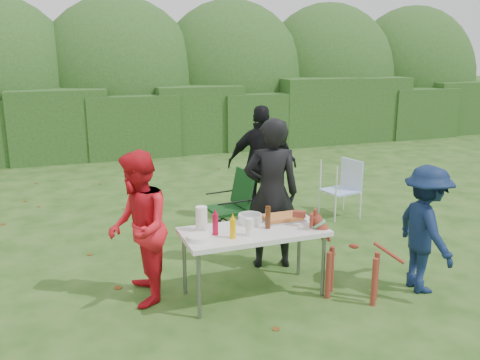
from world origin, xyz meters
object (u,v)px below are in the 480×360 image
object	(u,v)px
lawn_chair	(340,188)
ketchup_bottle	(215,224)
mustard_bottle	(233,229)
paper_towel_roll	(201,219)
folding_table	(254,234)
person_black_puffy	(262,164)
person_cook	(271,194)
dog	(353,259)
camping_chair	(229,205)
beer_bottle	(268,217)
person_red_jacket	(138,228)
child	(425,229)

from	to	relation	value
lawn_chair	ketchup_bottle	world-z (taller)	ketchup_bottle
mustard_bottle	paper_towel_roll	size ratio (longest dim) A/B	0.77
mustard_bottle	ketchup_bottle	bearing A→B (deg)	131.70
folding_table	person_black_puffy	size ratio (longest dim) A/B	0.85
person_cook	dog	xyz separation A→B (m)	(0.46, -1.09, -0.46)
paper_towel_roll	mustard_bottle	bearing A→B (deg)	-53.38
person_cook	lawn_chair	bearing A→B (deg)	-128.11
dog	camping_chair	size ratio (longest dim) A/B	0.98
lawn_chair	mustard_bottle	world-z (taller)	mustard_bottle
paper_towel_roll	person_cook	bearing A→B (deg)	26.40
person_black_puffy	paper_towel_roll	size ratio (longest dim) A/B	6.80
folding_table	dog	distance (m)	1.06
camping_chair	paper_towel_roll	distance (m)	1.79
folding_table	person_cook	xyz separation A→B (m)	(0.49, 0.65, 0.22)
mustard_bottle	beer_bottle	xyz separation A→B (m)	(0.44, 0.14, 0.02)
beer_bottle	camping_chair	bearing A→B (deg)	84.74
folding_table	ketchup_bottle	bearing A→B (deg)	-179.12
folding_table	mustard_bottle	world-z (taller)	mustard_bottle
person_cook	beer_bottle	bearing A→B (deg)	77.89
folding_table	person_cook	distance (m)	0.84
lawn_chair	mustard_bottle	xyz separation A→B (m)	(-2.57, -2.18, 0.39)
folding_table	dog	bearing A→B (deg)	-24.76
dog	person_black_puffy	bearing A→B (deg)	-51.55
paper_towel_roll	ketchup_bottle	bearing A→B (deg)	-58.82
dog	camping_chair	bearing A→B (deg)	-32.76
camping_chair	mustard_bottle	bearing A→B (deg)	65.72
person_red_jacket	ketchup_bottle	bearing A→B (deg)	73.31
folding_table	child	distance (m)	1.84
child	person_cook	bearing A→B (deg)	56.00
lawn_chair	child	bearing A→B (deg)	67.36
dog	ketchup_bottle	bearing A→B (deg)	23.28
dog	person_red_jacket	bearing A→B (deg)	21.49
person_black_puffy	beer_bottle	bearing A→B (deg)	92.20
person_red_jacket	mustard_bottle	xyz separation A→B (m)	(0.86, -0.45, 0.04)
child	camping_chair	bearing A→B (deg)	41.75
camping_chair	paper_towel_roll	xyz separation A→B (m)	(-0.83, -1.54, 0.39)
person_red_jacket	person_cook	bearing A→B (deg)	108.24
camping_chair	ketchup_bottle	bearing A→B (deg)	60.35
folding_table	paper_towel_roll	xyz separation A→B (m)	(-0.52, 0.15, 0.18)
person_black_puffy	person_cook	bearing A→B (deg)	94.47
person_red_jacket	mustard_bottle	size ratio (longest dim) A/B	7.97
person_black_puffy	beer_bottle	distance (m)	2.45
folding_table	paper_towel_roll	world-z (taller)	paper_towel_roll
person_black_puffy	child	distance (m)	2.89
lawn_chair	beer_bottle	xyz separation A→B (m)	(-2.13, -2.04, 0.41)
dog	lawn_chair	distance (m)	2.80
child	lawn_chair	distance (m)	2.60
mustard_bottle	child	bearing A→B (deg)	-9.92
child	beer_bottle	xyz separation A→B (m)	(-1.62, 0.50, 0.16)
person_black_puffy	beer_bottle	world-z (taller)	person_black_puffy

